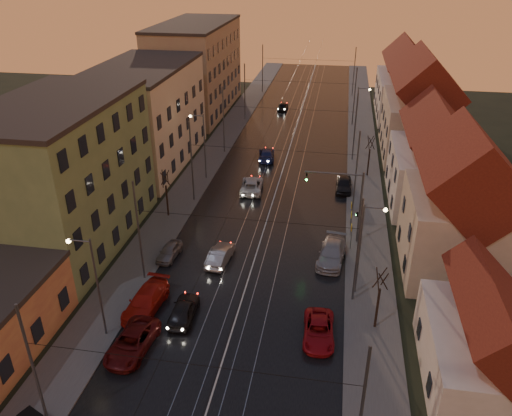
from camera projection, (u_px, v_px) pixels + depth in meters
The scene contains 47 objects.
ground at pixel (220, 371), 32.71m from camera, with size 160.00×160.00×0.00m, color black.
road at pixel (288, 153), 67.73m from camera, with size 16.00×120.00×0.04m, color black.
sidewalk_left at pixel (216, 149), 69.20m from camera, with size 4.00×120.00×0.15m, color #4C4C4C.
sidewalk_right at pixel (363, 158), 66.21m from camera, with size 4.00×120.00×0.15m, color #4C4C4C.
tram_rail_0 at pixel (272, 152), 68.04m from camera, with size 0.06×120.00×0.03m, color gray.
tram_rail_1 at pixel (282, 153), 67.83m from camera, with size 0.06×120.00×0.03m, color gray.
tram_rail_2 at pixel (294, 154), 67.60m from camera, with size 0.06×120.00×0.03m, color gray.
tram_rail_3 at pixel (304, 154), 67.38m from camera, with size 0.06×120.00×0.03m, color gray.
apartment_left_1 at pixel (63, 177), 44.60m from camera, with size 10.00×18.00×13.00m, color #5F7C4F.
apartment_left_2 at pixel (145, 117), 62.34m from camera, with size 10.00×20.00×12.00m, color beige.
apartment_left_3 at pixel (197, 69), 82.90m from camera, with size 10.00×24.00×14.00m, color #957460.
house_right_0 at pixel (495, 347), 30.58m from camera, with size 8.16×10.20×5.80m.
house_right_1 at pixel (462, 213), 40.80m from camera, with size 8.67×10.20×10.80m.
house_right_2 at pixel (437, 163), 52.56m from camera, with size 9.18×12.24×9.20m.
house_right_3 at pixel (421, 112), 65.16m from camera, with size 9.18×14.28×11.50m.
house_right_4 at pixel (407, 85), 81.27m from camera, with size 9.18×16.32×10.00m.
catenary_pole_l_0 at pixel (34, 371), 26.67m from camera, with size 0.16×0.16×9.00m, color #595B60.
catenary_pole_r_0 at pixel (361, 416), 24.10m from camera, with size 0.16×0.16×9.00m, color #595B60.
catenary_pole_l_1 at pixel (139, 233), 39.81m from camera, with size 0.16×0.16×9.00m, color #595B60.
catenary_pole_r_1 at pixel (358, 252), 37.24m from camera, with size 0.16×0.16×9.00m, color #595B60.
catenary_pole_l_2 at pixel (192, 163), 52.94m from camera, with size 0.16×0.16×9.00m, color #595B60.
catenary_pole_r_2 at pixel (356, 174), 50.37m from camera, with size 0.16×0.16×9.00m, color #595B60.
catenary_pole_l_3 at pixel (224, 121), 66.08m from camera, with size 0.16×0.16×9.00m, color #595B60.
catenary_pole_r_3 at pixel (355, 127), 63.51m from camera, with size 0.16×0.16×9.00m, color #595B60.
catenary_pole_l_4 at pixel (245, 92), 79.21m from camera, with size 0.16×0.16×9.00m, color #595B60.
catenary_pole_r_4 at pixel (355, 97), 76.64m from camera, with size 0.16×0.16×9.00m, color #595B60.
catenary_pole_l_5 at pixel (263, 69), 94.98m from camera, with size 0.16×0.16×9.00m, color #595B60.
catenary_pole_r_5 at pixel (354, 72), 92.41m from camera, with size 0.16×0.16×9.00m, color #595B60.
street_lamp_0 at pixel (92, 279), 33.58m from camera, with size 1.75×0.32×8.00m.
street_lamp_1 at pixel (365, 241), 37.86m from camera, with size 1.75×0.32×8.00m.
street_lamp_2 at pixel (202, 140), 58.10m from camera, with size 1.75×0.32×8.00m.
street_lamp_3 at pixel (359, 109), 69.39m from camera, with size 1.75×0.32×8.00m.
traffic_light_mast at pixel (350, 198), 45.16m from camera, with size 5.30×0.32×7.20m.
bare_tree_0 at pixel (167, 195), 50.61m from camera, with size 1.09×1.09×5.11m.
bare_tree_1 at pixel (378, 301), 35.30m from camera, with size 1.09×1.09×5.11m.
bare_tree_2 at pixel (369, 157), 59.79m from camera, with size 1.09×1.09×5.11m.
driving_car_0 at pixel (184, 310), 37.13m from camera, with size 1.71×4.26×1.45m, color black.
driving_car_1 at pixel (220, 255), 43.86m from camera, with size 1.52×4.36×1.44m, color #9B9BA0.
driving_car_2 at pixel (252, 185), 56.89m from camera, with size 2.39×5.18×1.44m, color silver.
driving_car_3 at pixel (267, 154), 65.56m from camera, with size 1.99×4.89×1.42m, color navy.
driving_car_4 at pixel (283, 106), 86.06m from camera, with size 1.58×3.92×1.34m, color black.
parked_left_1 at pixel (132, 342), 34.10m from camera, with size 2.36×5.11×1.42m, color #4F0D0E.
parked_left_2 at pixel (146, 301), 38.01m from camera, with size 2.18×5.37×1.56m, color #AD1911.
parked_left_3 at pixel (169, 251), 44.59m from camera, with size 1.44×3.58×1.22m, color gray.
parked_right_0 at pixel (319, 330), 35.24m from camera, with size 2.15×4.66×1.30m, color #A41019.
parked_right_1 at pixel (332, 253), 44.00m from camera, with size 2.18×5.37×1.56m, color #A7A6AC.
parked_right_2 at pixel (344, 184), 57.09m from camera, with size 1.78×4.44×1.51m, color black.
Camera 1 is at (6.42, -23.39, 24.53)m, focal length 35.00 mm.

